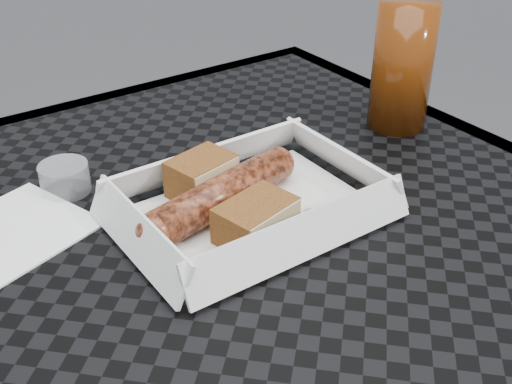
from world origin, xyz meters
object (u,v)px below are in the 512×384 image
(patio_table, at_px, (220,321))
(bratwurst, at_px, (221,195))
(food_tray, at_px, (250,212))
(drink_glass, at_px, (402,66))

(patio_table, xyz_separation_m, bratwurst, (0.04, 0.05, 0.10))
(food_tray, bearing_deg, bratwurst, 147.94)
(food_tray, bearing_deg, drink_glass, 13.08)
(patio_table, relative_size, food_tray, 3.64)
(patio_table, xyz_separation_m, food_tray, (0.06, 0.04, 0.08))
(patio_table, distance_m, drink_glass, 0.37)
(drink_glass, bearing_deg, bratwurst, -170.79)
(bratwurst, height_order, drink_glass, drink_glass)
(bratwurst, bearing_deg, patio_table, -126.17)
(food_tray, xyz_separation_m, drink_glass, (0.26, 0.06, 0.07))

